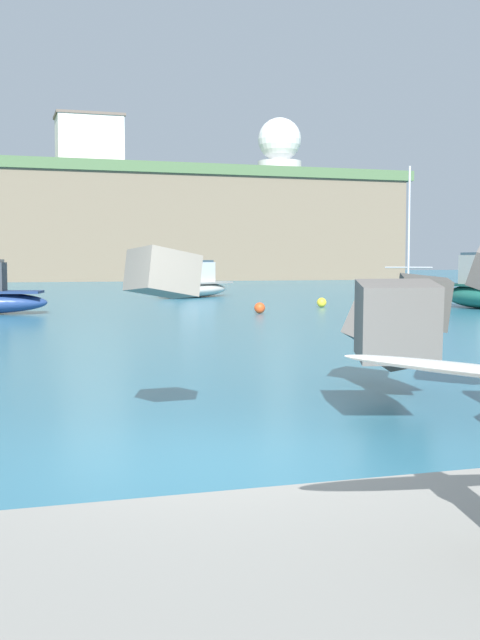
# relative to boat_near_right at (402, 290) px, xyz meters

# --- Properties ---
(ground_plane) EXTENTS (400.00, 400.00, 0.00)m
(ground_plane) POSITION_rel_boat_near_right_xyz_m (-19.92, -32.29, -0.51)
(ground_plane) COLOR #2D6B84
(walkway_path) EXTENTS (48.00, 4.40, 0.24)m
(walkway_path) POSITION_rel_boat_near_right_xyz_m (-19.92, -36.29, -0.39)
(walkway_path) COLOR gray
(walkway_path) RESTS_ON ground
(breakwater_jetty) EXTENTS (31.55, 7.10, 3.07)m
(breakwater_jetty) POSITION_rel_boat_near_right_xyz_m (-20.53, -31.44, 0.81)
(breakwater_jetty) COLOR slate
(breakwater_jetty) RESTS_ON ground
(boat_near_right) EXTENTS (4.07, 5.11, 7.37)m
(boat_near_right) POSITION_rel_boat_near_right_xyz_m (0.00, 0.00, 0.00)
(boat_near_right) COLOR #1E6656
(boat_near_right) RESTS_ON ground
(boat_mid_right) EXTENTS (6.06, 5.70, 2.18)m
(boat_mid_right) POSITION_rel_boat_near_right_xyz_m (-10.67, 5.54, 0.16)
(boat_mid_right) COLOR beige
(boat_mid_right) RESTS_ON ground
(mooring_buoy_inner) EXTENTS (0.44, 0.44, 0.44)m
(mooring_buoy_inner) POSITION_rel_boat_near_right_xyz_m (-11.78, -9.86, -0.29)
(mooring_buoy_inner) COLOR #E54C1E
(mooring_buoy_inner) RESTS_ON ground
(mooring_buoy_middle) EXTENTS (0.44, 0.44, 0.44)m
(mooring_buoy_middle) POSITION_rel_boat_near_right_xyz_m (-7.68, -6.53, -0.29)
(mooring_buoy_middle) COLOR yellow
(mooring_buoy_middle) RESTS_ON ground
(headland_bluff) EXTENTS (88.43, 31.48, 13.15)m
(headland_bluff) POSITION_rel_boat_near_right_xyz_m (-17.23, 62.36, 6.09)
(headland_bluff) COLOR #756651
(headland_bluff) RESTS_ON ground
(radar_dome) EXTENTS (6.10, 6.10, 9.10)m
(radar_dome) POSITION_rel_boat_near_right_xyz_m (16.63, 65.84, 17.17)
(radar_dome) COLOR silver
(radar_dome) RESTS_ON headland_bluff
(station_building_west) EXTENTS (7.66, 5.23, 5.63)m
(station_building_west) POSITION_rel_boat_near_right_xyz_m (-11.24, 52.61, 15.47)
(station_building_west) COLOR silver
(station_building_west) RESTS_ON headland_bluff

